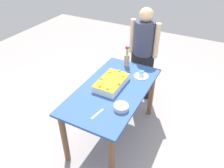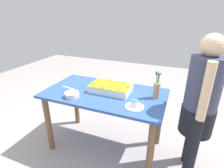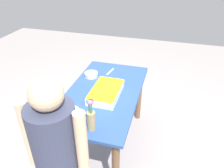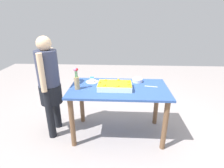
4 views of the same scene
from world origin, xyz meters
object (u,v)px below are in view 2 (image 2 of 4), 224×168
at_px(serving_plate_with_slice, 134,105).
at_px(person_standing, 200,102).
at_px(fruit_bowl, 72,95).
at_px(sheet_cake, 110,88).
at_px(flower_vase, 157,87).
at_px(cake_knife, 68,88).

distance_m(serving_plate_with_slice, person_standing, 0.62).
bearing_deg(person_standing, fruit_bowl, 10.64).
bearing_deg(person_standing, serving_plate_with_slice, 18.67).
bearing_deg(sheet_cake, fruit_bowl, -139.33).
relative_size(serving_plate_with_slice, fruit_bowl, 1.19).
bearing_deg(flower_vase, person_standing, -10.99).
bearing_deg(flower_vase, fruit_bowl, -159.34).
relative_size(serving_plate_with_slice, person_standing, 0.13).
xyz_separation_m(cake_knife, fruit_bowl, (0.18, -0.19, 0.02)).
distance_m(sheet_cake, cake_knife, 0.53).
bearing_deg(serving_plate_with_slice, sheet_cake, 145.38).
relative_size(sheet_cake, serving_plate_with_slice, 2.49).
relative_size(flower_vase, fruit_bowl, 1.92).
distance_m(serving_plate_with_slice, cake_knife, 0.89).
bearing_deg(fruit_bowl, serving_plate_with_slice, 3.51).
height_order(flower_vase, fruit_bowl, flower_vase).
distance_m(serving_plate_with_slice, fruit_bowl, 0.70).
xyz_separation_m(sheet_cake, person_standing, (0.94, -0.05, 0.03)).
bearing_deg(fruit_bowl, flower_vase, 20.66).
bearing_deg(flower_vase, cake_knife, -172.44).
height_order(serving_plate_with_slice, flower_vase, flower_vase).
bearing_deg(sheet_cake, cake_knife, -168.62).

